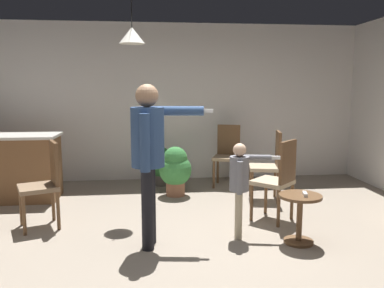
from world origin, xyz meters
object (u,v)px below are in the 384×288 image
side_table_by_couch (300,213)px  person_child (240,180)px  dining_chair_by_counter (278,177)px  person_adult (149,148)px  potted_plant_corner (161,164)px  dining_chair_near_wall (228,153)px  dining_chair_spare (270,163)px  potted_plant_by_wall (175,169)px  spare_remote_on_table (305,194)px  kitchen_counter (14,167)px  dining_chair_centre_back (45,181)px

side_table_by_couch → person_child: (-0.59, 0.22, 0.32)m
dining_chair_by_counter → person_adult: bearing=156.1°
dining_chair_by_counter → potted_plant_corner: (-1.35, 1.92, -0.19)m
potted_plant_corner → dining_chair_near_wall: bearing=-6.7°
person_adult → dining_chair_spare: bearing=138.5°
potted_plant_by_wall → dining_chair_by_counter: bearing=-47.6°
person_adult → spare_remote_on_table: (1.57, -0.13, -0.49)m
kitchen_counter → dining_chair_near_wall: dining_chair_near_wall is taller
dining_chair_by_counter → dining_chair_spare: same height
person_child → potted_plant_by_wall: size_ratio=1.39×
side_table_by_couch → potted_plant_corner: (-1.36, 2.60, 0.03)m
kitchen_counter → side_table_by_couch: kitchen_counter is taller
potted_plant_corner → spare_remote_on_table: (1.39, -2.64, 0.18)m
person_adult → dining_chair_by_counter: 1.71m
dining_chair_spare → potted_plant_by_wall: bearing=85.7°
side_table_by_couch → dining_chair_by_counter: dining_chair_by_counter is taller
side_table_by_couch → person_adult: 1.70m
dining_chair_centre_back → potted_plant_by_wall: 1.97m
person_child → dining_chair_near_wall: (0.31, 2.25, -0.10)m
dining_chair_near_wall → dining_chair_centre_back: (-2.48, -1.69, 0.00)m
dining_chair_near_wall → potted_plant_corner: size_ratio=1.56×
person_adult → spare_remote_on_table: person_adult is taller
person_adult → side_table_by_couch: bearing=94.3°
dining_chair_near_wall → potted_plant_by_wall: dining_chair_near_wall is taller
potted_plant_by_wall → spare_remote_on_table: 2.33m
side_table_by_couch → spare_remote_on_table: spare_remote_on_table is taller
potted_plant_by_wall → side_table_by_couch: bearing=-59.0°
dining_chair_centre_back → dining_chair_spare: size_ratio=1.00×
dining_chair_by_counter → dining_chair_centre_back: bearing=132.8°
potted_plant_corner → potted_plant_by_wall: 0.68m
person_adult → spare_remote_on_table: bearing=92.8°
dining_chair_by_counter → potted_plant_corner: bearing=80.1°
potted_plant_corner → spare_remote_on_table: size_ratio=4.94×
dining_chair_by_counter → dining_chair_spare: (0.17, 0.89, 0.00)m
side_table_by_couch → potted_plant_by_wall: bearing=121.0°
person_adult → dining_chair_by_counter: (1.53, 0.59, -0.48)m
dining_chair_near_wall → potted_plant_corner: (-1.09, 0.13, -0.19)m
person_child → dining_chair_spare: size_ratio=1.03×
side_table_by_couch → person_child: 0.70m
person_child → potted_plant_corner: size_ratio=1.61×
kitchen_counter → dining_chair_near_wall: 3.25m
potted_plant_corner → kitchen_counter: bearing=-163.3°
person_adult → spare_remote_on_table: size_ratio=12.70×
dining_chair_near_wall → potted_plant_corner: bearing=13.4°
side_table_by_couch → potted_plant_corner: bearing=117.6°
person_adult → person_child: (0.96, 0.13, -0.38)m
potted_plant_by_wall → dining_chair_spare: bearing=-15.9°
potted_plant_corner → side_table_by_couch: bearing=-62.4°
dining_chair_near_wall → potted_plant_by_wall: bearing=50.6°
kitchen_counter → person_child: size_ratio=1.22×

